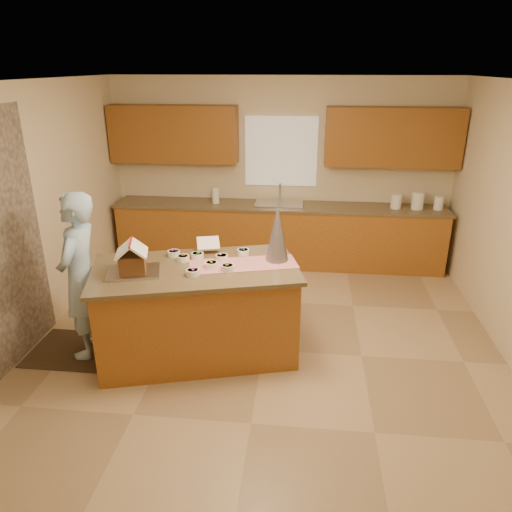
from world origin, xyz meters
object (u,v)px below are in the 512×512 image
Objects in this scene: tinsel_tree at (277,233)px; gingerbread_house at (132,260)px; island_base at (197,313)px; boy at (81,276)px.

tinsel_tree is 1.43m from gingerbread_house.
tinsel_tree is 1.61× the size of gingerbread_house.
gingerbread_house is at bearing -174.81° from island_base.
boy reaches higher than island_base.
tinsel_tree is 0.34× the size of boy.
boy is at bearing 169.54° from island_base.
boy is 0.65m from gingerbread_house.
tinsel_tree is at bearing 3.67° from island_base.
gingerbread_house is at bearing -160.48° from tinsel_tree.
tinsel_tree reaches higher than gingerbread_house.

